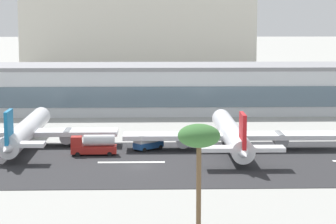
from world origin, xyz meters
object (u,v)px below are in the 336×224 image
terminal_building (129,88)px  service_box_truck_0 (148,141)px  service_fuel_truck_2 (94,145)px  airliner_red_tail_gate_1 (232,135)px  palm_tree_1 (199,138)px  distant_hotel_block (139,28)px  airliner_blue_tail_gate_0 (25,132)px

terminal_building → service_box_truck_0: bearing=-84.8°
terminal_building → service_fuel_truck_2: 61.34m
airliner_red_tail_gate_1 → service_fuel_truck_2: size_ratio=5.42×
service_box_truck_0 → palm_tree_1: palm_tree_1 is taller
airliner_red_tail_gate_1 → service_fuel_truck_2: bearing=99.4°
service_fuel_truck_2 → distant_hotel_block: bearing=-93.2°
terminal_building → airliner_blue_tail_gate_0: size_ratio=3.07×
airliner_blue_tail_gate_0 → service_fuel_truck_2: bearing=-123.4°
airliner_blue_tail_gate_0 → service_box_truck_0: 25.02m
airliner_red_tail_gate_1 → service_box_truck_0: size_ratio=7.62×
airliner_blue_tail_gate_0 → airliner_red_tail_gate_1: (40.79, -5.36, 0.01)m
distant_hotel_block → terminal_building: bearing=-90.6°
terminal_building → service_box_truck_0: 56.44m
service_box_truck_0 → service_fuel_truck_2: (-10.30, -4.93, 0.24)m
terminal_building → palm_tree_1: bearing=-84.3°
airliner_red_tail_gate_1 → service_fuel_truck_2: 26.85m
distant_hotel_block → service_box_truck_0: (3.65, -182.59, -18.22)m
distant_hotel_block → service_box_truck_0: 183.53m
terminal_building → service_fuel_truck_2: (-5.25, -60.96, -4.35)m
service_fuel_truck_2 → airliner_red_tail_gate_1: bearing=-172.4°
airliner_red_tail_gate_1 → service_box_truck_0: (-16.21, 0.82, -1.29)m
service_fuel_truck_2 → palm_tree_1: palm_tree_1 is taller
terminal_building → airliner_red_tail_gate_1: bearing=-69.5°
palm_tree_1 → terminal_building: bearing=95.7°
service_box_truck_0 → palm_tree_1: size_ratio=0.45×
airliner_blue_tail_gate_0 → palm_tree_1: bearing=-152.2°
service_fuel_truck_2 → palm_tree_1: (16.21, -48.78, 9.64)m
terminal_building → service_fuel_truck_2: bearing=-94.9°
terminal_building → service_fuel_truck_2: size_ratio=16.55×
terminal_building → airliner_blue_tail_gate_0: (-19.52, -51.49, -3.32)m
terminal_building → distant_hotel_block: 127.30m
airliner_blue_tail_gate_0 → airliner_red_tail_gate_1: airliner_red_tail_gate_1 is taller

